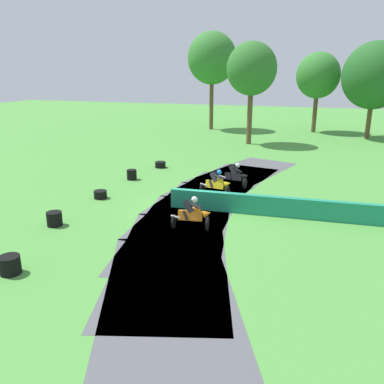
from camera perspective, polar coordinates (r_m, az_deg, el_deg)
name	(u,v)px	position (r m, az deg, el deg)	size (l,w,h in m)	color
ground_plane	(193,208)	(18.66, 0.13, -2.37)	(120.00, 120.00, 0.00)	#4C933D
track_asphalt	(206,209)	(18.51, 2.05, -2.54)	(7.54, 24.72, 0.01)	#515156
safety_barrier	(316,210)	(17.95, 17.58, -2.47)	(0.30, 13.24, 0.90)	#1E8466
motorcycle_lead_black	(235,176)	(22.14, 6.26, 2.36)	(1.71, 0.95, 1.42)	black
motorcycle_chase_yellow	(217,183)	(20.45, 3.62, 1.25)	(1.71, 0.90, 1.43)	black
motorcycle_trailing_orange	(192,214)	(16.03, 0.06, -3.21)	(1.67, 0.92, 1.43)	black
tire_stack_near	(160,165)	(26.69, -4.62, 3.98)	(0.71, 0.71, 0.40)	black
tire_stack_mid_a	(132,175)	(23.85, -8.74, 2.51)	(0.59, 0.59, 0.60)	black
tire_stack_mid_b	(100,194)	(20.61, -13.16, -0.35)	(0.66, 0.66, 0.40)	black
tire_stack_far	(54,219)	(17.48, -19.35, -3.69)	(0.64, 0.64, 0.60)	black
tire_stack_extra_a	(10,265)	(14.00, -24.92, -9.58)	(0.66, 0.66, 0.60)	black
tree_far_left	(252,69)	(35.52, 8.66, 17.23)	(4.29, 4.29, 8.74)	brown
tree_far_right	(212,58)	(44.78, 2.93, 18.80)	(5.27, 5.27, 10.41)	brown
tree_behind_barrier	(318,76)	(44.43, 17.84, 15.78)	(4.46, 4.46, 8.22)	brown
tree_distant	(375,76)	(41.83, 24.99, 15.06)	(5.91, 5.91, 8.99)	brown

